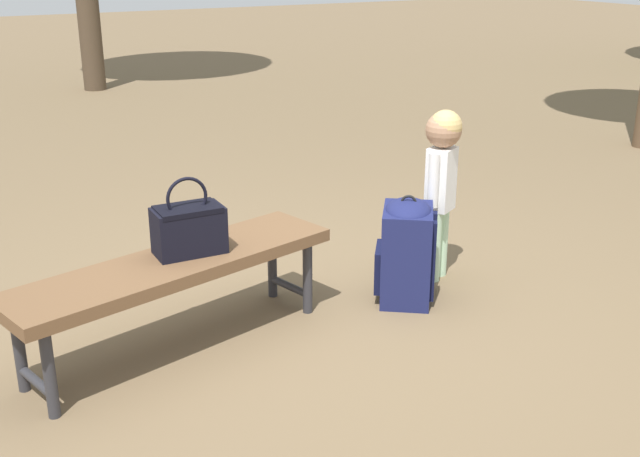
# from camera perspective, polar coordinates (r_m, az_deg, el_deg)

# --- Properties ---
(ground_plane) EXTENTS (40.00, 40.00, 0.00)m
(ground_plane) POSITION_cam_1_polar(r_m,az_deg,el_deg) (3.98, -0.94, -7.08)
(ground_plane) COLOR brown
(ground_plane) RESTS_ON ground
(park_bench) EXTENTS (1.65, 0.78, 0.45)m
(park_bench) POSITION_cam_1_polar(r_m,az_deg,el_deg) (3.67, -10.49, -3.06)
(park_bench) COLOR brown
(park_bench) RESTS_ON ground
(handbag) EXTENTS (0.33, 0.19, 0.37)m
(handbag) POSITION_cam_1_polar(r_m,az_deg,el_deg) (3.67, -9.51, 0.08)
(handbag) COLOR black
(handbag) RESTS_ON park_bench
(child_standing) EXTENTS (0.24, 0.20, 0.97)m
(child_standing) POSITION_cam_1_polar(r_m,az_deg,el_deg) (4.37, 8.84, 4.34)
(child_standing) COLOR #B2D8B2
(child_standing) RESTS_ON ground
(backpack_large) EXTENTS (0.41, 0.43, 0.59)m
(backpack_large) POSITION_cam_1_polar(r_m,az_deg,el_deg) (4.18, 6.29, -1.43)
(backpack_large) COLOR #191E4C
(backpack_large) RESTS_ON ground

